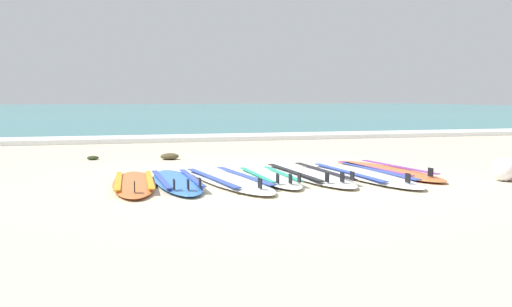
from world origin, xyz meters
TOP-DOWN VIEW (x-y plane):
  - ground_plane at (0.00, 0.00)m, footprint 80.00×80.00m
  - sea at (0.00, 35.79)m, footprint 80.00×60.00m
  - wave_foam_strip at (0.00, 6.36)m, footprint 80.00×1.14m
  - surfboard_0 at (-1.82, -0.16)m, footprint 0.54×2.02m
  - surfboard_1 at (-1.32, -0.15)m, footprint 0.61×2.07m
  - surfboard_2 at (-0.69, -0.16)m, footprint 1.01×2.44m
  - surfboard_3 at (-0.14, -0.10)m, footprint 0.57×1.95m
  - surfboard_4 at (0.43, 0.03)m, footprint 0.79×2.44m
  - surfboard_5 at (1.13, -0.14)m, footprint 0.86×2.58m
  - surfboard_6 at (1.61, 0.12)m, footprint 0.93×2.38m
  - beach_ball at (2.69, -0.93)m, footprint 0.30×0.30m
  - seaweed_clump_near_shoreline at (-1.16, 2.45)m, footprint 0.31×0.25m
  - seaweed_clump_mid_sand at (-2.42, 2.73)m, footprint 0.20×0.16m

SIDE VIEW (x-z plane):
  - ground_plane at x=0.00m, z-range 0.00..0.00m
  - seaweed_clump_mid_sand at x=-2.42m, z-range 0.00..0.07m
  - surfboard_5 at x=1.13m, z-range -0.05..0.13m
  - surfboard_2 at x=-0.69m, z-range -0.05..0.13m
  - surfboard_6 at x=1.61m, z-range -0.05..0.13m
  - surfboard_0 at x=-1.82m, z-range -0.05..0.13m
  - surfboard_4 at x=0.43m, z-range -0.05..0.13m
  - surfboard_1 at x=-1.32m, z-range -0.05..0.13m
  - surfboard_3 at x=-0.14m, z-range -0.05..0.13m
  - sea at x=0.00m, z-range 0.00..0.10m
  - seaweed_clump_near_shoreline at x=-1.16m, z-range 0.00..0.11m
  - wave_foam_strip at x=0.00m, z-range 0.00..0.11m
  - beach_ball at x=2.69m, z-range 0.00..0.30m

